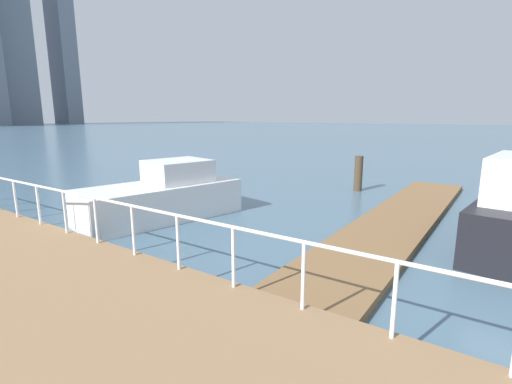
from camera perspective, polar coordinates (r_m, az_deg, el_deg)
name	(u,v)px	position (r m, az deg, el deg)	size (l,w,h in m)	color
ground_plane	(99,205)	(15.00, -22.97, -1.78)	(300.00, 300.00, 0.00)	slate
floating_dock	(397,221)	(12.13, 20.85, -4.20)	(14.33, 2.00, 0.18)	olive
boardwalk_railing	(347,268)	(5.30, 13.72, -11.26)	(0.06, 30.01, 1.08)	white
dock_piling_2	(358,174)	(16.82, 15.42, 2.75)	(0.35, 0.35, 1.53)	#473826
moored_boat_1	(164,196)	(12.25, -13.97, -0.67)	(5.34, 3.09, 1.83)	white
skyline_tower_5	(12,45)	(169.10, -33.34, 18.29)	(10.48, 12.25, 56.32)	slate
skyline_tower_6	(62,45)	(176.12, -27.57, 19.32)	(6.71, 9.64, 61.19)	slate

